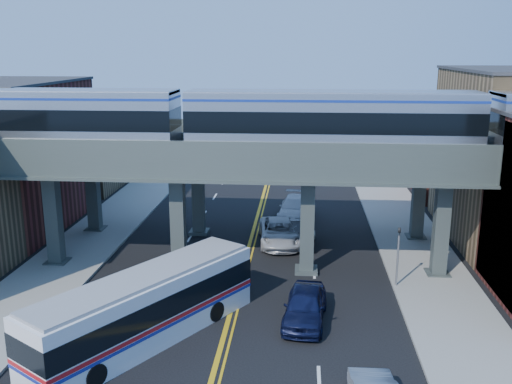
{
  "coord_description": "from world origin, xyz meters",
  "views": [
    {
      "loc": [
        3.59,
        -25.37,
        13.49
      ],
      "look_at": [
        0.94,
        7.09,
        5.3
      ],
      "focal_mm": 40.0,
      "sensor_mm": 36.0,
      "label": 1
    }
  ],
  "objects_px": {
    "car_lane_b": "(301,233)",
    "car_lane_c": "(280,232)",
    "transit_bus": "(146,308)",
    "stop_sign": "(238,274)",
    "car_lane_d": "(295,208)",
    "transit_train": "(332,120)",
    "traffic_signal": "(398,250)",
    "car_lane_a": "(305,306)"
  },
  "relations": [
    {
      "from": "car_lane_b",
      "to": "car_lane_c",
      "type": "bearing_deg",
      "value": -177.11
    },
    {
      "from": "transit_bus",
      "to": "car_lane_b",
      "type": "bearing_deg",
      "value": 6.65
    },
    {
      "from": "stop_sign",
      "to": "car_lane_d",
      "type": "height_order",
      "value": "stop_sign"
    },
    {
      "from": "transit_train",
      "to": "traffic_signal",
      "type": "xyz_separation_m",
      "value": [
        3.93,
        -2.0,
        -7.16
      ]
    },
    {
      "from": "transit_bus",
      "to": "car_lane_d",
      "type": "xyz_separation_m",
      "value": [
        6.69,
        20.67,
        -0.75
      ]
    },
    {
      "from": "stop_sign",
      "to": "transit_bus",
      "type": "bearing_deg",
      "value": -132.6
    },
    {
      "from": "transit_train",
      "to": "car_lane_b",
      "type": "height_order",
      "value": "transit_train"
    },
    {
      "from": "stop_sign",
      "to": "car_lane_c",
      "type": "distance_m",
      "value": 10.44
    },
    {
      "from": "stop_sign",
      "to": "car_lane_a",
      "type": "xyz_separation_m",
      "value": [
        3.6,
        -1.69,
        -0.9
      ]
    },
    {
      "from": "traffic_signal",
      "to": "car_lane_a",
      "type": "height_order",
      "value": "traffic_signal"
    },
    {
      "from": "transit_bus",
      "to": "car_lane_c",
      "type": "bearing_deg",
      "value": 11.46
    },
    {
      "from": "car_lane_d",
      "to": "car_lane_c",
      "type": "bearing_deg",
      "value": -94.51
    },
    {
      "from": "car_lane_b",
      "to": "car_lane_d",
      "type": "bearing_deg",
      "value": 93.25
    },
    {
      "from": "car_lane_a",
      "to": "car_lane_c",
      "type": "distance_m",
      "value": 12.06
    },
    {
      "from": "car_lane_a",
      "to": "transit_train",
      "type": "bearing_deg",
      "value": 83.92
    },
    {
      "from": "transit_train",
      "to": "traffic_signal",
      "type": "height_order",
      "value": "transit_train"
    },
    {
      "from": "traffic_signal",
      "to": "car_lane_b",
      "type": "bearing_deg",
      "value": 127.13
    },
    {
      "from": "transit_bus",
      "to": "traffic_signal",
      "type": "bearing_deg",
      "value": -27.59
    },
    {
      "from": "car_lane_d",
      "to": "transit_bus",
      "type": "bearing_deg",
      "value": -103.36
    },
    {
      "from": "transit_train",
      "to": "traffic_signal",
      "type": "relative_size",
      "value": 12.7
    },
    {
      "from": "traffic_signal",
      "to": "car_lane_c",
      "type": "relative_size",
      "value": 0.68
    },
    {
      "from": "transit_train",
      "to": "car_lane_a",
      "type": "relative_size",
      "value": 10.33
    },
    {
      "from": "traffic_signal",
      "to": "car_lane_a",
      "type": "xyz_separation_m",
      "value": [
        -5.3,
        -4.69,
        -1.44
      ]
    },
    {
      "from": "car_lane_a",
      "to": "car_lane_d",
      "type": "relative_size",
      "value": 0.83
    },
    {
      "from": "traffic_signal",
      "to": "car_lane_a",
      "type": "bearing_deg",
      "value": -138.51
    },
    {
      "from": "car_lane_d",
      "to": "car_lane_b",
      "type": "bearing_deg",
      "value": -80.6
    },
    {
      "from": "car_lane_c",
      "to": "car_lane_b",
      "type": "bearing_deg",
      "value": -1.43
    },
    {
      "from": "transit_bus",
      "to": "car_lane_a",
      "type": "distance_m",
      "value": 7.92
    },
    {
      "from": "stop_sign",
      "to": "car_lane_d",
      "type": "xyz_separation_m",
      "value": [
        2.82,
        16.46,
        -0.87
      ]
    },
    {
      "from": "traffic_signal",
      "to": "transit_bus",
      "type": "xyz_separation_m",
      "value": [
        -12.77,
        -7.21,
        -0.66
      ]
    },
    {
      "from": "transit_train",
      "to": "traffic_signal",
      "type": "distance_m",
      "value": 8.41
    },
    {
      "from": "car_lane_b",
      "to": "stop_sign",
      "type": "bearing_deg",
      "value": -109.41
    },
    {
      "from": "traffic_signal",
      "to": "stop_sign",
      "type": "bearing_deg",
      "value": -161.37
    },
    {
      "from": "stop_sign",
      "to": "car_lane_b",
      "type": "bearing_deg",
      "value": 72.16
    },
    {
      "from": "stop_sign",
      "to": "car_lane_c",
      "type": "height_order",
      "value": "stop_sign"
    },
    {
      "from": "stop_sign",
      "to": "transit_bus",
      "type": "xyz_separation_m",
      "value": [
        -3.87,
        -4.21,
        -0.12
      ]
    },
    {
      "from": "car_lane_c",
      "to": "car_lane_d",
      "type": "distance_m",
      "value": 6.3
    },
    {
      "from": "stop_sign",
      "to": "car_lane_a",
      "type": "height_order",
      "value": "stop_sign"
    },
    {
      "from": "traffic_signal",
      "to": "car_lane_d",
      "type": "xyz_separation_m",
      "value": [
        -6.08,
        13.46,
        -1.41
      ]
    },
    {
      "from": "stop_sign",
      "to": "car_lane_a",
      "type": "relative_size",
      "value": 0.52
    },
    {
      "from": "stop_sign",
      "to": "transit_bus",
      "type": "distance_m",
      "value": 5.72
    },
    {
      "from": "car_lane_b",
      "to": "transit_bus",
      "type": "bearing_deg",
      "value": -117.89
    }
  ]
}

